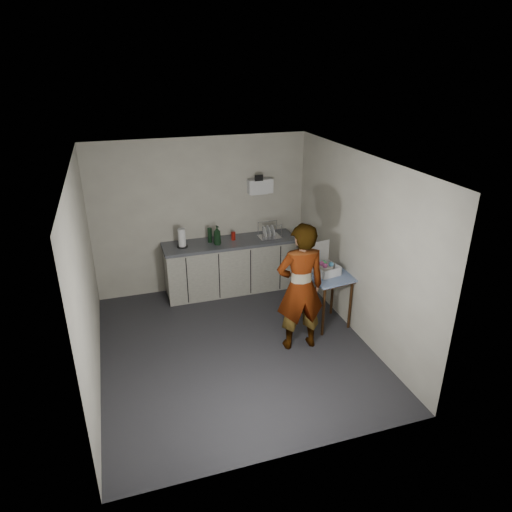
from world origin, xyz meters
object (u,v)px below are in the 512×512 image
object	(u,v)px
side_table	(329,282)
dish_rack	(269,234)
kitchen_counter	(231,267)
soap_bottle	(217,235)
standing_man	(300,288)
bakery_box	(325,267)
paper_towel	(182,238)
dark_bottle	(210,235)
soda_can	(233,236)

from	to	relation	value
side_table	dish_rack	distance (m)	1.56
kitchen_counter	soap_bottle	size ratio (longest dim) A/B	6.91
standing_man	bakery_box	distance (m)	0.77
standing_man	bakery_box	xyz separation A→B (m)	(0.60, 0.48, 0.01)
paper_towel	dish_rack	bearing A→B (deg)	-1.45
side_table	soap_bottle	bearing A→B (deg)	125.25
dark_bottle	side_table	bearing A→B (deg)	-47.92
side_table	dish_rack	xyz separation A→B (m)	(-0.42, 1.48, 0.26)
dark_bottle	standing_man	bearing A→B (deg)	-68.19
dish_rack	bakery_box	size ratio (longest dim) A/B	0.82
soap_bottle	dark_bottle	size ratio (longest dim) A/B	1.30
soda_can	dark_bottle	size ratio (longest dim) A/B	0.55
kitchen_counter	bakery_box	xyz separation A→B (m)	(1.06, -1.44, 0.49)
dark_bottle	soda_can	bearing A→B (deg)	-2.17
soda_can	bakery_box	distance (m)	1.78
soap_bottle	soda_can	xyz separation A→B (m)	(0.30, 0.12, -0.09)
kitchen_counter	bakery_box	bearing A→B (deg)	-53.64
soap_bottle	dark_bottle	distance (m)	0.17
bakery_box	standing_man	bearing A→B (deg)	-152.83
side_table	bakery_box	size ratio (longest dim) A/B	1.81
dish_rack	bakery_box	bearing A→B (deg)	-74.70
soda_can	dark_bottle	bearing A→B (deg)	177.83
dark_bottle	dish_rack	distance (m)	1.01
paper_towel	bakery_box	world-z (taller)	bakery_box
soap_bottle	soda_can	distance (m)	0.34
bakery_box	paper_towel	bearing A→B (deg)	130.73
dark_bottle	paper_towel	size ratio (longest dim) A/B	0.80
dark_bottle	paper_towel	distance (m)	0.48
side_table	dark_bottle	size ratio (longest dim) A/B	3.29
side_table	bakery_box	distance (m)	0.23
standing_man	dark_bottle	xyz separation A→B (m)	(-0.79, 1.98, 0.12)
standing_man	dark_bottle	bearing A→B (deg)	-64.60
paper_towel	bakery_box	size ratio (longest dim) A/B	0.69
side_table	soda_can	distance (m)	1.89
kitchen_counter	dark_bottle	bearing A→B (deg)	170.38
kitchen_counter	dish_rack	bearing A→B (deg)	-3.92
kitchen_counter	standing_man	xyz separation A→B (m)	(0.46, -1.92, 0.48)
dark_bottle	bakery_box	size ratio (longest dim) A/B	0.55
soda_can	dark_bottle	xyz separation A→B (m)	(-0.40, 0.02, 0.06)
dish_rack	standing_man	bearing A→B (deg)	-96.55
standing_man	soap_bottle	distance (m)	1.97
paper_towel	bakery_box	xyz separation A→B (m)	(1.86, -1.43, -0.14)
standing_man	dark_bottle	distance (m)	2.13
paper_towel	dish_rack	size ratio (longest dim) A/B	0.84
bakery_box	soap_bottle	bearing A→B (deg)	121.98
kitchen_counter	soap_bottle	world-z (taller)	soap_bottle
kitchen_counter	standing_man	distance (m)	2.03
standing_man	dish_rack	world-z (taller)	standing_man
dish_rack	bakery_box	world-z (taller)	bakery_box
side_table	dark_bottle	xyz separation A→B (m)	(-1.43, 1.58, 0.32)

